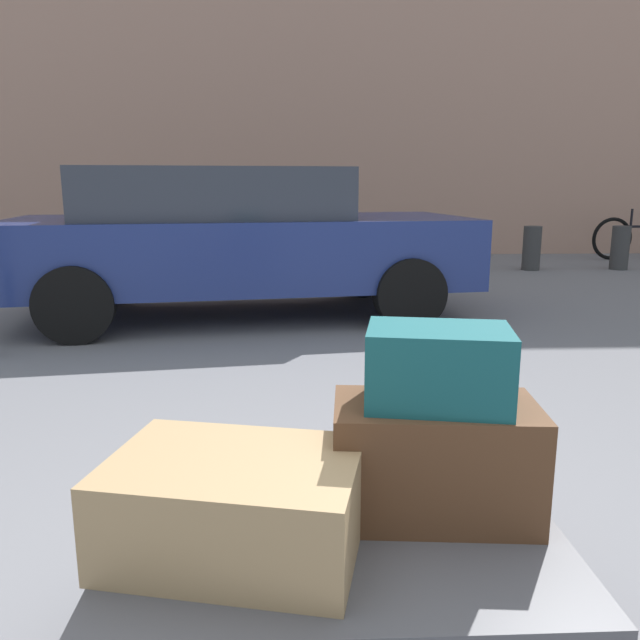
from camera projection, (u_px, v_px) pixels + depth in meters
The scene contains 10 objects.
building_facade_brick at pixel (408, 5), 11.26m from camera, with size 24.00×1.20×8.83m, color tan.
luggage_cart at pixel (340, 570), 1.68m from camera, with size 1.23×0.71×0.34m.
duffel_bag_brown_stacked_top at pixel (434, 459), 1.80m from camera, with size 0.57×0.32×0.33m, color #51331E.
suitcase_tan_front_right at pixel (235, 504), 1.62m from camera, with size 0.63×0.45×0.25m, color #9E7F56.
duffel_bag_teal_topmost_pile at pixel (438, 366), 1.74m from camera, with size 0.39×0.26×0.22m, color #144C51.
parked_car at pixel (236, 238), 6.07m from camera, with size 4.51×2.38×1.42m.
bicycle_leaning at pixel (640, 238), 10.81m from camera, with size 1.76×0.21×0.96m.
bollard_kerb_near at pixel (438, 249), 9.40m from camera, with size 0.26×0.26×0.66m, color #383838.
bollard_kerb_mid at pixel (532, 248), 9.46m from camera, with size 0.26×0.26×0.66m, color #383838.
bollard_kerb_far at pixel (620, 248), 9.52m from camera, with size 0.26×0.26×0.66m, color #383838.
Camera 1 is at (-0.12, -1.50, 1.27)m, focal length 35.36 mm.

